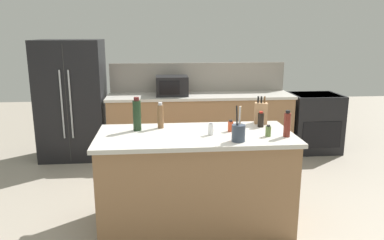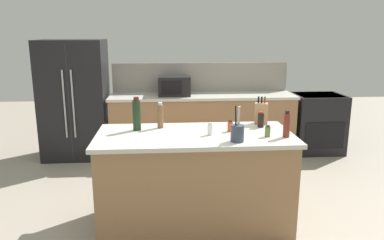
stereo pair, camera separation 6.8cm
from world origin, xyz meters
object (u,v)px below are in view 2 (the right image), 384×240
at_px(soy_sauce_bottle, 261,120).
at_px(utensil_crock, 237,132).
at_px(range_oven, 317,123).
at_px(wine_bottle, 137,115).
at_px(knife_block, 261,113).
at_px(microwave, 174,86).
at_px(refrigerator, 75,99).
at_px(spice_jar_oregano, 268,131).
at_px(pepper_grinder, 160,116).
at_px(salt_shaker, 210,129).
at_px(vinegar_bottle, 287,125).
at_px(spice_jar_paprika, 230,126).

bearing_deg(soy_sauce_bottle, utensil_crock, -124.80).
bearing_deg(range_oven, wine_bottle, -143.03).
bearing_deg(knife_block, microwave, 125.25).
distance_m(microwave, utensil_crock, 2.53).
relative_size(refrigerator, utensil_crock, 5.52).
relative_size(spice_jar_oregano, pepper_grinder, 0.41).
bearing_deg(utensil_crock, knife_block, 59.19).
height_order(microwave, salt_shaker, microwave).
xyz_separation_m(utensil_crock, pepper_grinder, (-0.68, 0.53, 0.04)).
bearing_deg(vinegar_bottle, range_oven, 61.24).
distance_m(range_oven, microwave, 2.35).
distance_m(refrigerator, salt_shaker, 2.91).
relative_size(pepper_grinder, soy_sauce_bottle, 1.63).
height_order(microwave, vinegar_bottle, microwave).
bearing_deg(vinegar_bottle, knife_block, 101.29).
bearing_deg(refrigerator, microwave, -1.97).
bearing_deg(salt_shaker, wine_bottle, 161.71).
bearing_deg(wine_bottle, spice_jar_paprika, -7.34).
bearing_deg(utensil_crock, pepper_grinder, 142.01).
distance_m(utensil_crock, soy_sauce_bottle, 0.59).
xyz_separation_m(refrigerator, knife_block, (2.36, -1.91, 0.17)).
distance_m(refrigerator, soy_sauce_bottle, 3.10).
relative_size(microwave, pepper_grinder, 1.83).
bearing_deg(spice_jar_paprika, salt_shaker, -151.61).
height_order(range_oven, vinegar_bottle, vinegar_bottle).
bearing_deg(spice_jar_oregano, wine_bottle, 165.06).
xyz_separation_m(refrigerator, range_oven, (3.76, -0.05, -0.42)).
relative_size(range_oven, microwave, 1.92).
bearing_deg(vinegar_bottle, refrigerator, 135.35).
bearing_deg(wine_bottle, range_oven, 36.97).
bearing_deg(range_oven, refrigerator, 179.22).
distance_m(microwave, spice_jar_paprika, 2.20).
height_order(pepper_grinder, soy_sauce_bottle, pepper_grinder).
bearing_deg(utensil_crock, spice_jar_paprika, 90.54).
distance_m(microwave, soy_sauce_bottle, 2.17).
xyz_separation_m(spice_jar_oregano, pepper_grinder, (-0.99, 0.40, 0.07)).
relative_size(utensil_crock, wine_bottle, 0.97).
xyz_separation_m(microwave, spice_jar_paprika, (0.48, -2.14, -0.09)).
bearing_deg(pepper_grinder, spice_jar_paprika, -15.60).
height_order(range_oven, utensil_crock, utensil_crock).
height_order(salt_shaker, soy_sauce_bottle, soy_sauce_bottle).
xyz_separation_m(soy_sauce_bottle, vinegar_bottle, (0.14, -0.38, 0.04)).
relative_size(refrigerator, knife_block, 6.10).
height_order(microwave, pepper_grinder, microwave).
bearing_deg(range_oven, soy_sauce_bottle, -125.84).
relative_size(microwave, utensil_crock, 1.50).
bearing_deg(knife_block, utensil_crock, -110.37).
relative_size(range_oven, salt_shaker, 7.72).
bearing_deg(spice_jar_oregano, spice_jar_paprika, 146.34).
bearing_deg(range_oven, knife_block, -127.15).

